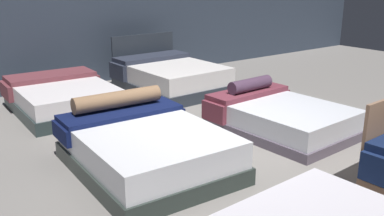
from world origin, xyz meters
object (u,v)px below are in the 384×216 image
at_px(bed_4, 63,97).
at_px(bed_5, 170,77).
at_px(bed_2, 146,147).
at_px(bed_3, 279,116).

distance_m(bed_4, bed_5, 2.21).
xyz_separation_m(bed_4, bed_5, (2.21, 0.03, 0.05)).
height_order(bed_2, bed_3, bed_2).
xyz_separation_m(bed_2, bed_4, (0.05, 2.82, -0.03)).
bearing_deg(bed_4, bed_5, 2.88).
bearing_deg(bed_3, bed_4, 124.94).
distance_m(bed_2, bed_4, 2.82).
bearing_deg(bed_4, bed_3, -50.37).
height_order(bed_4, bed_5, bed_5).
height_order(bed_3, bed_5, bed_5).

